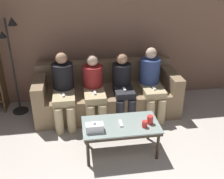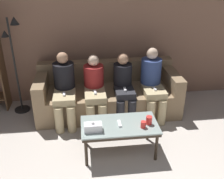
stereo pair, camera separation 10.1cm
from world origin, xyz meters
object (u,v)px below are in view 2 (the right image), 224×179
(cup_near_left, at_px, (149,120))
(seated_person_mid_left, at_px, (95,87))
(cup_near_right, at_px, (143,124))
(tissue_box, at_px, (93,127))
(seated_person_mid_right, at_px, (124,85))
(seated_person_right_end, at_px, (152,81))
(standing_lamp, at_px, (15,56))
(game_remote, at_px, (120,124))
(seated_person_left_end, at_px, (64,87))
(coffee_table, at_px, (119,127))
(couch, at_px, (108,94))

(cup_near_left, xyz_separation_m, seated_person_mid_left, (-0.64, 0.94, 0.06))
(cup_near_right, xyz_separation_m, tissue_box, (-0.63, 0.01, 0.01))
(seated_person_mid_right, xyz_separation_m, seated_person_right_end, (0.47, 0.01, 0.04))
(standing_lamp, distance_m, seated_person_mid_left, 1.36)
(tissue_box, height_order, game_remote, tissue_box)
(seated_person_right_end, bearing_deg, seated_person_mid_right, -179.22)
(game_remote, xyz_separation_m, seated_person_mid_right, (0.20, 0.92, 0.10))
(game_remote, relative_size, seated_person_left_end, 0.14)
(cup_near_right, bearing_deg, seated_person_mid_right, 94.66)
(cup_near_left, bearing_deg, seated_person_mid_right, 100.24)
(tissue_box, distance_m, seated_person_mid_left, 1.01)
(coffee_table, bearing_deg, cup_near_right, -20.74)
(couch, relative_size, game_remote, 15.47)
(coffee_table, height_order, standing_lamp, standing_lamp)
(coffee_table, relative_size, standing_lamp, 0.62)
(cup_near_right, relative_size, seated_person_mid_right, 0.08)
(coffee_table, bearing_deg, standing_lamp, 138.81)
(standing_lamp, distance_m, seated_person_mid_right, 1.79)
(coffee_table, distance_m, cup_near_left, 0.39)
(seated_person_mid_right, bearing_deg, cup_near_right, -85.34)
(seated_person_mid_left, xyz_separation_m, seated_person_right_end, (0.93, 0.02, 0.04))
(cup_near_right, bearing_deg, coffee_table, 159.26)
(seated_person_left_end, distance_m, seated_person_right_end, 1.40)
(cup_near_left, bearing_deg, seated_person_mid_left, 124.08)
(cup_near_left, relative_size, seated_person_right_end, 0.10)
(tissue_box, xyz_separation_m, seated_person_mid_left, (0.08, 1.01, 0.06))
(coffee_table, xyz_separation_m, seated_person_right_end, (0.67, 0.93, 0.20))
(coffee_table, distance_m, seated_person_mid_right, 0.96)
(cup_near_left, bearing_deg, cup_near_right, -142.30)
(cup_near_left, relative_size, seated_person_mid_left, 0.11)
(cup_near_right, height_order, seated_person_mid_right, seated_person_mid_right)
(cup_near_left, xyz_separation_m, seated_person_left_end, (-1.10, 0.96, 0.09))
(couch, height_order, cup_near_right, couch)
(game_remote, bearing_deg, tissue_box, -163.50)
(cup_near_left, relative_size, tissue_box, 0.50)
(game_remote, relative_size, seated_person_right_end, 0.13)
(tissue_box, bearing_deg, seated_person_mid_left, 85.40)
(seated_person_mid_left, bearing_deg, standing_lamp, 162.00)
(seated_person_mid_left, bearing_deg, seated_person_mid_right, 2.21)
(tissue_box, height_order, standing_lamp, standing_lamp)
(couch, xyz_separation_m, seated_person_left_end, (-0.70, -0.23, 0.29))
(cup_near_right, distance_m, standing_lamp, 2.32)
(seated_person_mid_right, bearing_deg, seated_person_right_end, 0.78)
(standing_lamp, bearing_deg, seated_person_mid_left, -18.00)
(tissue_box, distance_m, seated_person_left_end, 1.10)
(standing_lamp, height_order, seated_person_mid_right, standing_lamp)
(coffee_table, relative_size, seated_person_mid_right, 0.95)
(tissue_box, bearing_deg, game_remote, 16.50)
(game_remote, bearing_deg, seated_person_left_end, 128.42)
(game_remote, xyz_separation_m, seated_person_right_end, (0.67, 0.93, 0.14))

